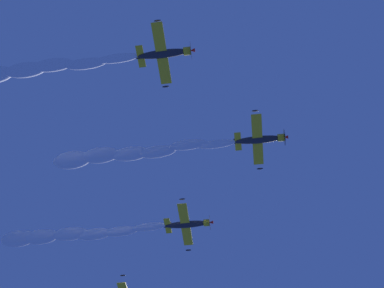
# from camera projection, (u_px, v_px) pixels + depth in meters

# --- Properties ---
(airplane_lead) EXTENTS (8.79, 9.70, 3.18)m
(airplane_lead) POSITION_uv_depth(u_px,v_px,m) (261.00, 140.00, 79.25)
(airplane_lead) COLOR #232328
(airplane_left_wingman) EXTENTS (8.79, 9.73, 3.11)m
(airplane_left_wingman) POSITION_uv_depth(u_px,v_px,m) (188.00, 224.00, 86.31)
(airplane_left_wingman) COLOR #232328
(airplane_right_wingman) EXTENTS (8.79, 9.69, 3.15)m
(airplane_right_wingman) POSITION_uv_depth(u_px,v_px,m) (165.00, 54.00, 72.04)
(airplane_right_wingman) COLOR #232328
(smoke_trail_lead) EXTENTS (30.50, 7.25, 3.34)m
(smoke_trail_lead) POSITION_uv_depth(u_px,v_px,m) (121.00, 154.00, 81.15)
(smoke_trail_lead) COLOR white
(smoke_trail_left_wingman) EXTENTS (30.17, 7.48, 3.37)m
(smoke_trail_left_wingman) POSITION_uv_depth(u_px,v_px,m) (61.00, 235.00, 88.08)
(smoke_trail_left_wingman) COLOR white
(smoke_trail_right_wingman) EXTENTS (30.63, 7.23, 3.27)m
(smoke_trail_right_wingman) POSITION_uv_depth(u_px,v_px,m) (14.00, 72.00, 73.94)
(smoke_trail_right_wingman) COLOR white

